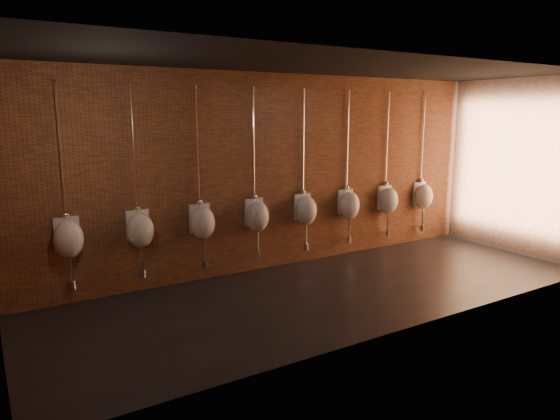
{
  "coord_description": "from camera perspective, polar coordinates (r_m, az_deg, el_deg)",
  "views": [
    {
      "loc": [
        -4.29,
        -5.53,
        2.56
      ],
      "look_at": [
        -0.37,
        0.9,
        1.1
      ],
      "focal_mm": 32.0,
      "sensor_mm": 36.0,
      "label": 1
    }
  ],
  "objects": [
    {
      "name": "ground",
      "position": [
        7.45,
        6.13,
        -9.18
      ],
      "size": [
        8.5,
        8.5,
        0.0
      ],
      "primitive_type": "plane",
      "color": "black",
      "rests_on": "ground"
    },
    {
      "name": "urinal_1",
      "position": [
        7.33,
        -15.7,
        -2.15
      ],
      "size": [
        0.39,
        0.34,
        2.72
      ],
      "color": "silver",
      "rests_on": "ground"
    },
    {
      "name": "urinal_3",
      "position": [
        8.02,
        -2.61,
        -0.63
      ],
      "size": [
        0.39,
        0.34,
        2.72
      ],
      "color": "silver",
      "rests_on": "ground"
    },
    {
      "name": "room_shell",
      "position": [
        7.02,
        6.46,
        6.43
      ],
      "size": [
        8.54,
        3.04,
        3.22
      ],
      "color": "black",
      "rests_on": "ground"
    },
    {
      "name": "urinal_0",
      "position": [
        7.14,
        -23.02,
        -2.96
      ],
      "size": [
        0.39,
        0.34,
        2.72
      ],
      "color": "silver",
      "rests_on": "ground"
    },
    {
      "name": "urinal_5",
      "position": [
        9.07,
        7.93,
        0.63
      ],
      "size": [
        0.39,
        0.34,
        2.72
      ],
      "color": "silver",
      "rests_on": "ground"
    },
    {
      "name": "urinal_7",
      "position": [
        10.36,
        16.07,
        1.58
      ],
      "size": [
        0.39,
        0.34,
        2.72
      ],
      "color": "silver",
      "rests_on": "ground"
    },
    {
      "name": "urinal_4",
      "position": [
        8.51,
        2.98,
        0.04
      ],
      "size": [
        0.39,
        0.34,
        2.72
      ],
      "color": "silver",
      "rests_on": "ground"
    },
    {
      "name": "urinal_6",
      "position": [
        9.69,
        12.27,
        1.14
      ],
      "size": [
        0.39,
        0.34,
        2.72
      ],
      "color": "silver",
      "rests_on": "ground"
    },
    {
      "name": "urinal_2",
      "position": [
        7.62,
        -8.85,
        -1.37
      ],
      "size": [
        0.39,
        0.34,
        2.72
      ],
      "color": "silver",
      "rests_on": "ground"
    }
  ]
}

